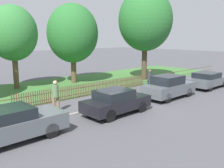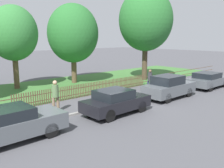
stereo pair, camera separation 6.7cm
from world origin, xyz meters
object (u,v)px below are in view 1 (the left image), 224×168
at_px(parked_car_silver_hatchback, 9,125).
at_px(tree_behind_motorcycle, 13,33).
at_px(parked_car_red_compact, 207,80).
at_px(tree_mid_park, 73,34).
at_px(parked_car_black_saloon, 116,101).
at_px(covered_motorcycle, 110,94).
at_px(pedestrian_near_fence, 56,94).
at_px(tree_far_left, 145,20).
at_px(parked_car_navy_estate, 169,87).
at_px(pedestrian_by_lamp, 150,79).

bearing_deg(parked_car_silver_hatchback, tree_behind_motorcycle, 65.57).
distance_m(parked_car_red_compact, tree_behind_motorcycle, 16.11).
bearing_deg(parked_car_silver_hatchback, tree_mid_park, 43.60).
relative_size(parked_car_black_saloon, covered_motorcycle, 2.07).
distance_m(tree_mid_park, pedestrian_near_fence, 9.73).
bearing_deg(tree_far_left, parked_car_navy_estate, -126.60).
height_order(parked_car_red_compact, tree_far_left, tree_far_left).
height_order(covered_motorcycle, tree_far_left, tree_far_left).
distance_m(covered_motorcycle, tree_mid_park, 8.73).
bearing_deg(parked_car_black_saloon, pedestrian_by_lamp, 21.74).
bearing_deg(tree_far_left, parked_car_red_compact, -82.48).
bearing_deg(pedestrian_by_lamp, tree_mid_park, -21.93).
bearing_deg(tree_behind_motorcycle, pedestrian_by_lamp, -47.68).
bearing_deg(parked_car_black_saloon, parked_car_silver_hatchback, 177.72).
distance_m(tree_behind_motorcycle, tree_mid_park, 5.03).
bearing_deg(parked_car_black_saloon, tree_mid_park, 68.39).
relative_size(parked_car_silver_hatchback, covered_motorcycle, 2.38).
relative_size(covered_motorcycle, pedestrian_near_fence, 1.05).
relative_size(parked_car_black_saloon, pedestrian_by_lamp, 2.32).
height_order(parked_car_black_saloon, parked_car_red_compact, parked_car_black_saloon).
bearing_deg(pedestrian_near_fence, tree_mid_park, 56.38).
xyz_separation_m(tree_mid_park, tree_far_left, (6.04, -3.24, 1.25)).
xyz_separation_m(parked_car_red_compact, pedestrian_by_lamp, (-4.54, 2.38, 0.28)).
xyz_separation_m(covered_motorcycle, tree_behind_motorcycle, (-2.68, 8.46, 3.84)).
bearing_deg(pedestrian_near_fence, parked_car_navy_estate, -10.63).
height_order(parked_car_red_compact, covered_motorcycle, parked_car_red_compact).
relative_size(tree_far_left, pedestrian_near_fence, 4.78).
distance_m(parked_car_silver_hatchback, parked_car_red_compact, 16.15).
height_order(parked_car_black_saloon, tree_behind_motorcycle, tree_behind_motorcycle).
bearing_deg(tree_behind_motorcycle, tree_far_left, -20.99).
bearing_deg(tree_behind_motorcycle, pedestrian_near_fence, -96.75).
height_order(parked_car_red_compact, tree_behind_motorcycle, tree_behind_motorcycle).
distance_m(parked_car_navy_estate, tree_behind_motorcycle, 12.65).
bearing_deg(tree_mid_park, parked_car_black_saloon, -110.83).
distance_m(tree_mid_park, pedestrian_by_lamp, 8.14).
xyz_separation_m(tree_behind_motorcycle, tree_mid_park, (4.93, -0.97, 0.02)).
distance_m(parked_car_silver_hatchback, parked_car_navy_estate, 10.88).
xyz_separation_m(parked_car_navy_estate, pedestrian_near_fence, (-7.45, 2.30, 0.23)).
relative_size(parked_car_black_saloon, tree_behind_motorcycle, 0.59).
height_order(covered_motorcycle, pedestrian_near_fence, pedestrian_near_fence).
relative_size(parked_car_black_saloon, tree_mid_park, 0.56).
height_order(parked_car_navy_estate, pedestrian_near_fence, pedestrian_near_fence).
bearing_deg(parked_car_navy_estate, parked_car_red_compact, -1.57).
height_order(parked_car_navy_estate, parked_car_red_compact, parked_car_navy_estate).
xyz_separation_m(parked_car_red_compact, pedestrian_near_fence, (-12.72, 2.41, 0.34)).
bearing_deg(parked_car_black_saloon, parked_car_red_compact, -0.45).
distance_m(parked_car_navy_estate, pedestrian_by_lamp, 2.40).
bearing_deg(tree_mid_park, parked_car_red_compact, -53.82).
distance_m(covered_motorcycle, tree_far_left, 10.63).
relative_size(parked_car_black_saloon, tree_far_left, 0.45).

